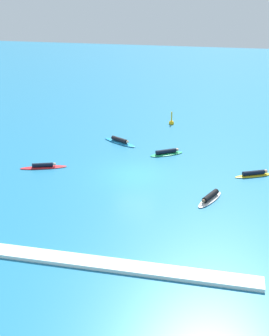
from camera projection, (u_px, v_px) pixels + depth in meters
name	position (u px, v px, depth m)	size (l,w,h in m)	color
ground_plane	(134.00, 175.00, 29.43)	(120.00, 120.00, 0.00)	#1E6B93
surfer_on_white_board	(210.00, 198.00, 26.03)	(1.62, 2.57, 0.44)	white
surfer_on_yellow_board	(254.00, 174.00, 29.21)	(2.64, 1.63, 0.39)	yellow
surfer_on_green_board	(167.00, 153.00, 32.73)	(2.56, 1.96, 0.42)	#23B266
surfer_on_red_board	(43.00, 166.00, 30.46)	(3.19, 1.63, 0.36)	red
surfer_on_blue_board	(120.00, 141.00, 35.03)	(3.16, 2.22, 0.44)	#1E8CD1
marker_buoy	(171.00, 122.00, 39.50)	(0.45, 0.45, 1.25)	yellow
wave_crest	(88.00, 262.00, 20.30)	(15.62, 0.90, 0.18)	white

